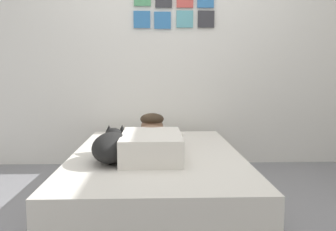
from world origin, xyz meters
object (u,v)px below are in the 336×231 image
(bed, at_px, (156,177))
(dog, at_px, (112,146))
(coffee_cup, at_px, (173,137))
(cell_phone, at_px, (152,165))
(person_lying, at_px, (152,140))
(pillow, at_px, (155,135))

(bed, xyz_separation_m, dog, (-0.31, -0.23, 0.30))
(coffee_cup, height_order, cell_phone, coffee_cup)
(bed, xyz_separation_m, cell_phone, (-0.03, -0.40, 0.20))
(person_lying, relative_size, dog, 1.60)
(pillow, bearing_deg, cell_phone, -91.23)
(pillow, relative_size, coffee_cup, 4.16)
(pillow, bearing_deg, dog, -112.34)
(person_lying, bearing_deg, bed, 51.90)
(pillow, height_order, coffee_cup, pillow)
(dog, bearing_deg, person_lying, 34.56)
(person_lying, distance_m, cell_phone, 0.37)
(bed, bearing_deg, pillow, 91.41)
(coffee_cup, bearing_deg, person_lying, -109.87)
(person_lying, bearing_deg, coffee_cup, 70.13)
(person_lying, distance_m, dog, 0.33)
(pillow, bearing_deg, person_lying, -92.47)
(cell_phone, bearing_deg, pillow, 88.77)
(bed, bearing_deg, dog, -142.93)
(bed, height_order, dog, dog)
(bed, height_order, person_lying, person_lying)
(person_lying, relative_size, cell_phone, 6.57)
(bed, height_order, pillow, pillow)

